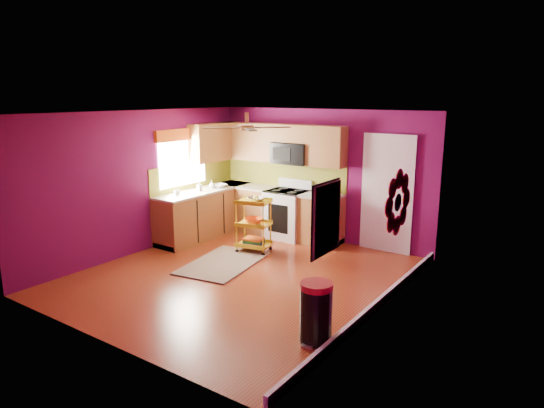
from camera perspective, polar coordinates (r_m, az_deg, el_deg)
The scene contains 18 objects.
ground at distance 7.64m, azimuth -3.69°, elevation -8.46°, with size 5.00×5.00×0.00m, color maroon.
room_envelope at distance 7.19m, azimuth -3.71°, elevation 3.71°, with size 4.54×5.04×2.52m.
lower_cabinets at distance 9.66m, azimuth -3.30°, elevation -1.18°, with size 2.81×2.31×0.94m.
electric_range at distance 9.48m, azimuth 1.82°, elevation -1.13°, with size 0.76×0.66×1.13m.
upper_cabinetry at distance 9.65m, azimuth -1.60°, elevation 7.05°, with size 2.80×2.30×1.26m.
left_window at distance 9.44m, azimuth -10.49°, elevation 6.34°, with size 0.08×1.35×1.08m.
panel_door at distance 8.77m, azimuth 13.39°, elevation 1.01°, with size 0.95×0.11×2.15m.
right_wall_art at distance 5.82m, azimuth 11.40°, elevation -0.58°, with size 0.04×2.74×1.04m.
ceiling_fan at distance 7.29m, azimuth -2.96°, elevation 9.05°, with size 1.01×1.01×0.26m.
shag_rug at distance 8.19m, azimuth -5.75°, elevation -6.92°, with size 0.98×1.61×0.02m, color black.
rolling_cart at distance 8.62m, azimuth -2.13°, elevation -2.22°, with size 0.66×0.54×1.04m.
trash_can at distance 5.64m, azimuth 5.20°, elevation -12.56°, with size 0.48×0.48×0.71m.
teal_kettle at distance 9.02m, azimuth 5.49°, elevation 1.61°, with size 0.18×0.18×0.21m.
toaster at distance 8.98m, azimuth 7.00°, elevation 1.56°, with size 0.22×0.15×0.18m, color beige.
soap_bottle_a at distance 9.43m, azimuth -8.55°, elevation 2.06°, with size 0.08×0.08×0.18m, color #EA3F72.
soap_bottle_b at distance 9.67m, azimuth -7.09°, elevation 2.29°, with size 0.12×0.12×0.16m, color white.
counter_dish at distance 9.76m, azimuth -6.19°, elevation 2.15°, with size 0.28×0.28×0.07m, color white.
counter_cup at distance 9.12m, azimuth -11.09°, elevation 1.32°, with size 0.12×0.12×0.09m, color white.
Camera 1 is at (4.45, -5.56, 2.77)m, focal length 32.00 mm.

